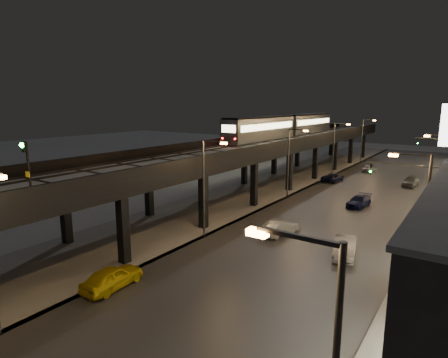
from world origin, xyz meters
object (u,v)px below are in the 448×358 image
Objects in this scene: car_mid_silver at (333,178)px; subway_train at (287,125)px; car_far_white at (369,168)px; car_onc_white at (359,202)px; car_onc_silver at (345,248)px; car_taxi at (112,278)px; rail_signal at (26,158)px; car_onc_red at (411,182)px; car_near_white at (280,228)px.

subway_train is at bearing -10.75° from car_mid_silver.
car_far_white is 0.85× the size of car_onc_white.
car_mid_silver is at bearing 97.17° from car_onc_silver.
rail_signal is at bearing 54.72° from car_taxi.
car_far_white is at bearing 38.97° from subway_train.
rail_signal is 51.82m from car_onc_red.
car_far_white is at bearing -76.57° from car_near_white.
subway_train is 8.11× the size of car_onc_white.
rail_signal is 0.73× the size of car_onc_silver.
subway_train is 12.51m from car_mid_silver.
car_near_white is (4.60, 15.58, -0.05)m from car_taxi.
car_far_white is 25.71m from car_onc_white.
car_near_white is at bearing 106.44° from car_far_white.
car_onc_white is at bearing 125.46° from car_mid_silver.
car_onc_white is at bearing -98.95° from car_onc_red.
car_near_white is 1.11× the size of car_far_white.
subway_train is 21.53m from car_onc_red.
subway_train is 7.84× the size of car_mid_silver.
car_onc_white is (3.49, 14.18, -0.05)m from car_near_white.
rail_signal is 0.87× the size of car_far_white.
car_taxi is 55.12m from car_far_white.
car_onc_silver is (7.83, -41.09, 0.10)m from car_far_white.
car_onc_white is (4.78, -25.27, 0.00)m from car_far_white.
car_near_white is 14.60m from car_onc_white.
rail_signal is 35.96m from car_onc_white.
subway_train reaches higher than rail_signal.
car_taxi reaches higher than car_mid_silver.
car_onc_silver is (19.86, -31.35, -7.65)m from subway_train.
car_onc_silver is (13.46, 17.57, -8.23)m from rail_signal.
car_onc_red is at bearing -106.76° from car_taxi.
car_onc_red is (3.30, 15.89, 0.09)m from car_onc_white.
car_onc_white is at bearing -92.29° from car_near_white.
car_onc_white is (7.39, -12.79, 0.01)m from car_mid_silver.
car_onc_silver is at bearing 52.55° from rail_signal.
car_mid_silver is at bearing 124.86° from car_onc_white.
car_onc_red is (8.08, -9.38, 0.09)m from car_far_white.
car_near_white reaches higher than car_onc_white.
car_onc_red is at bearing 83.10° from car_onc_white.
subway_train is 8.28× the size of car_taxi.
car_near_white is at bearing -99.95° from car_onc_red.
car_mid_silver is 12.74m from car_far_white.
car_onc_silver is at bearing -74.29° from car_onc_white.
subway_train is 17.31m from car_far_white.
car_onc_red is (0.25, 31.71, -0.01)m from car_onc_silver.
car_far_white is (3.31, 55.02, -0.10)m from car_taxi.
subway_train is at bearing -54.28° from car_near_white.
car_taxi is at bearing 85.10° from car_near_white.
rail_signal is 0.71× the size of car_mid_silver.
subway_train is 9.58× the size of car_far_white.
car_onc_white reaches higher than car_far_white.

